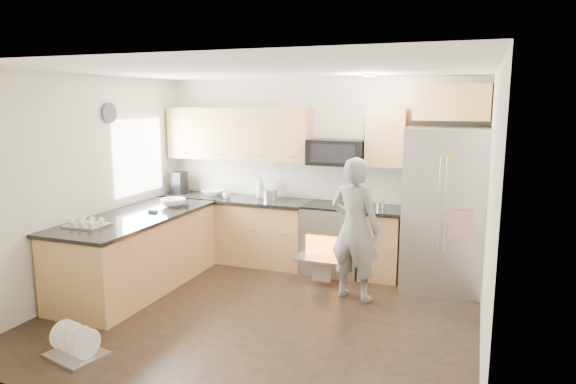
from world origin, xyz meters
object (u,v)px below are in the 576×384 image
at_px(person, 355,229).
at_px(dish_rack, 76,348).
at_px(refrigerator, 444,210).
at_px(stove_range, 333,223).

relative_size(person, dish_rack, 2.93).
xyz_separation_m(refrigerator, person, (-0.93, -0.71, -0.16)).
distance_m(refrigerator, dish_rack, 4.30).
bearing_deg(dish_rack, stove_range, 63.45).
height_order(refrigerator, dish_rack, refrigerator).
distance_m(person, dish_rack, 3.14).
relative_size(stove_range, dish_rack, 3.13).
bearing_deg(dish_rack, refrigerator, 44.94).
relative_size(stove_range, person, 1.07).
bearing_deg(stove_range, person, -60.29).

